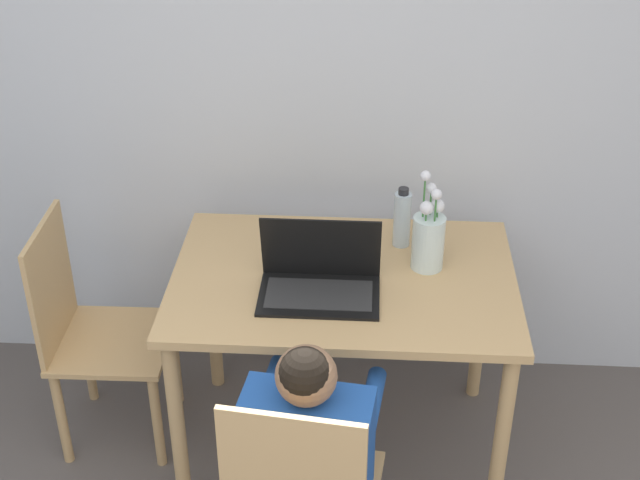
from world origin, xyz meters
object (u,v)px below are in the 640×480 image
laptop (320,276)px  flower_vase (429,237)px  chair_spare (93,333)px  person_seated (311,437)px  water_bottle (402,219)px

laptop → flower_vase: 0.39m
chair_spare → laptop: 0.90m
laptop → flower_vase: flower_vase is taller
person_seated → water_bottle: 0.87m
chair_spare → laptop: bearing=-100.3°
laptop → water_bottle: 0.40m
flower_vase → water_bottle: flower_vase is taller
laptop → water_bottle: (0.26, 0.30, 0.05)m
person_seated → flower_vase: (0.34, 0.65, 0.28)m
person_seated → water_bottle: (0.26, 0.78, 0.27)m
water_bottle → flower_vase: bearing=-59.0°
flower_vase → person_seated: bearing=-117.8°
chair_spare → flower_vase: bearing=-89.6°
chair_spare → person_seated: (0.82, -0.62, 0.14)m
water_bottle → person_seated: bearing=-108.2°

